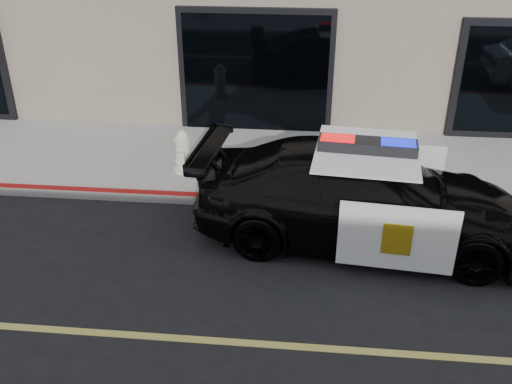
{
  "coord_description": "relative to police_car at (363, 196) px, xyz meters",
  "views": [
    {
      "loc": [
        0.22,
        -5.42,
        5.09
      ],
      "look_at": [
        -0.53,
        2.2,
        1.0
      ],
      "focal_mm": 40.0,
      "sensor_mm": 36.0,
      "label": 1
    }
  ],
  "objects": [
    {
      "name": "police_car",
      "position": [
        0.0,
        0.0,
        0.0
      ],
      "size": [
        3.18,
        5.73,
        1.74
      ],
      "color": "black",
      "rests_on": "ground"
    },
    {
      "name": "ground",
      "position": [
        -1.13,
        -2.64,
        -0.78
      ],
      "size": [
        120.0,
        120.0,
        0.0
      ],
      "primitive_type": "plane",
      "color": "black",
      "rests_on": "ground"
    },
    {
      "name": "fire_hydrant",
      "position": [
        -3.31,
        1.88,
        -0.22
      ],
      "size": [
        0.39,
        0.55,
        0.87
      ],
      "color": "beige",
      "rests_on": "sidewalk_n"
    },
    {
      "name": "sidewalk_n",
      "position": [
        -1.13,
        2.61,
        -0.71
      ],
      "size": [
        60.0,
        3.5,
        0.15
      ],
      "primitive_type": "cube",
      "color": "gray",
      "rests_on": "ground"
    }
  ]
}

